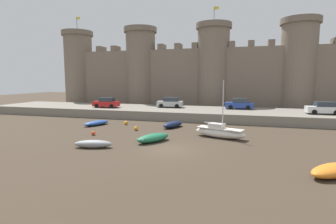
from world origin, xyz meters
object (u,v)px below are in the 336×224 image
car_quay_centre_west (106,103)px  car_quay_west (239,104)px  car_quay_east (324,108)px  rowboat_midflat_right (333,170)px  rowboat_near_channel_left (96,123)px  mooring_buoy_off_centre (126,123)px  mooring_buoy_near_shore (136,128)px  car_quay_centre_east (170,103)px  rowboat_foreground_centre (93,144)px  sailboat_midflat_left (220,132)px  rowboat_foreground_left (173,124)px  mooring_buoy_near_channel (93,133)px  rowboat_near_channel_right (153,138)px

car_quay_centre_west → car_quay_west: 20.93m
car_quay_east → rowboat_midflat_right: bearing=-102.8°
rowboat_midflat_right → rowboat_near_channel_left: bearing=153.5°
mooring_buoy_off_centre → mooring_buoy_near_shore: bearing=-48.8°
mooring_buoy_off_centre → car_quay_centre_east: bearing=73.5°
car_quay_east → rowboat_foreground_centre: bearing=-139.5°
sailboat_midflat_left → rowboat_foreground_left: bearing=145.5°
sailboat_midflat_left → mooring_buoy_near_shore: size_ratio=12.54×
rowboat_foreground_centre → mooring_buoy_near_shore: rowboat_foreground_centre is taller
mooring_buoy_off_centre → rowboat_midflat_right: bearing=-33.3°
rowboat_foreground_left → car_quay_centre_east: (-3.23, 10.42, 1.66)m
rowboat_near_channel_left → mooring_buoy_near_channel: rowboat_near_channel_left is taller
rowboat_foreground_centre → rowboat_midflat_right: bearing=-5.9°
mooring_buoy_near_channel → car_quay_east: car_quay_east is taller
rowboat_foreground_left → car_quay_east: 19.92m
rowboat_near_channel_left → rowboat_near_channel_right: 11.70m
mooring_buoy_near_shore → rowboat_foreground_left: bearing=38.8°
sailboat_midflat_left → mooring_buoy_off_centre: size_ratio=11.54×
rowboat_midflat_right → car_quay_centre_east: 28.60m
sailboat_midflat_left → mooring_buoy_near_channel: (-12.74, -2.48, -0.36)m
rowboat_near_channel_left → car_quay_centre_west: car_quay_centre_west is taller
mooring_buoy_off_centre → mooring_buoy_near_channel: bearing=-94.7°
rowboat_foreground_left → mooring_buoy_near_shore: bearing=-141.2°
car_quay_east → car_quay_centre_west: size_ratio=1.00×
rowboat_foreground_centre → car_quay_east: 29.30m
mooring_buoy_off_centre → mooring_buoy_near_shore: mooring_buoy_off_centre is taller
rowboat_midflat_right → car_quay_east: 21.39m
car_quay_centre_west → car_quay_west: same height
car_quay_east → mooring_buoy_near_channel: bearing=-149.8°
rowboat_near_channel_right → car_quay_east: car_quay_east is taller
rowboat_midflat_right → mooring_buoy_off_centre: rowboat_midflat_right is taller
rowboat_near_channel_right → car_quay_east: size_ratio=0.90×
rowboat_near_channel_right → rowboat_near_channel_left: bearing=147.2°
rowboat_midflat_right → car_quay_centre_east: size_ratio=0.87×
rowboat_midflat_right → rowboat_foreground_left: bearing=136.4°
rowboat_foreground_left → mooring_buoy_off_centre: (-6.27, 0.18, -0.15)m
car_quay_east → car_quay_centre_west: same height
mooring_buoy_near_channel → sailboat_midflat_left: bearing=11.0°
mooring_buoy_near_shore → mooring_buoy_off_centre: bearing=131.2°
car_quay_west → rowboat_near_channel_right: bearing=-111.5°
sailboat_midflat_left → rowboat_midflat_right: (7.51, -8.72, -0.20)m
mooring_buoy_off_centre → car_quay_west: bearing=38.4°
mooring_buoy_near_channel → car_quay_west: size_ratio=0.10×
rowboat_foreground_centre → mooring_buoy_off_centre: 11.35m
sailboat_midflat_left → mooring_buoy_off_centre: bearing=160.8°
rowboat_near_channel_right → mooring_buoy_near_shore: 5.98m
rowboat_foreground_left → mooring_buoy_off_centre: rowboat_foreground_left is taller
car_quay_east → rowboat_near_channel_left: bearing=-161.6°
rowboat_near_channel_left → rowboat_near_channel_right: bearing=-32.8°
rowboat_midflat_right → rowboat_near_channel_right: size_ratio=0.96×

